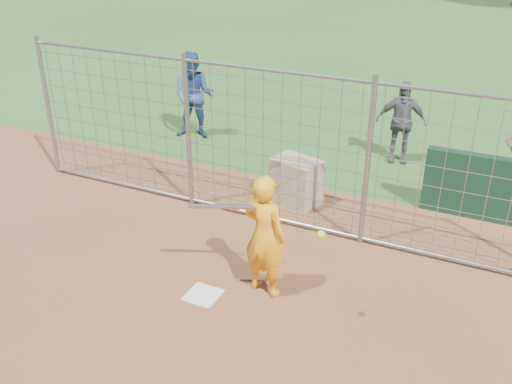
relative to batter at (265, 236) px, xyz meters
The scene contains 9 objects.
ground 1.12m from the batter, 159.34° to the right, with size 100.00×100.00×0.00m, color #2D591E.
home_plate 1.17m from the batter, 146.12° to the right, with size 0.43×0.43×0.02m, color silver.
dugout_wall 4.32m from the batter, 50.87° to the left, with size 2.60×0.20×1.10m, color #11381E.
batter is the anchor object (origin of this frame).
bystander_a 5.92m from the batter, 129.63° to the left, with size 0.92×0.72×1.89m, color navy.
bystander_b 5.17m from the batter, 83.39° to the left, with size 0.97×0.40×1.65m, color #56565B.
equipment_bin 2.67m from the batter, 102.64° to the left, with size 0.80×0.55×0.80m, color tan.
equipment_in_play 0.54m from the batter, 114.26° to the right, with size 1.79×0.40×0.10m.
backstop_fence 1.92m from the batter, 111.28° to the left, with size 9.08×0.08×2.60m.
Camera 1 is at (3.26, -5.44, 4.61)m, focal length 40.00 mm.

